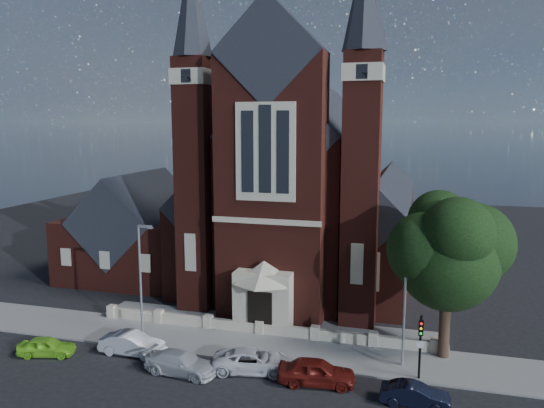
% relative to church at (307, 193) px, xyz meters
% --- Properties ---
extents(ground, '(120.00, 120.00, 0.00)m').
position_rel_church_xyz_m(ground, '(0.00, -7.94, -8.19)').
color(ground, black).
rests_on(ground, ground).
extents(pavement_strip, '(60.00, 5.00, 0.12)m').
position_rel_church_xyz_m(pavement_strip, '(0.00, -18.44, -8.19)').
color(pavement_strip, slate).
rests_on(pavement_strip, ground).
extents(forecourt_paving, '(26.00, 3.00, 0.14)m').
position_rel_church_xyz_m(forecourt_paving, '(0.00, -14.44, -8.19)').
color(forecourt_paving, slate).
rests_on(forecourt_paving, ground).
extents(forecourt_wall, '(24.00, 0.40, 0.90)m').
position_rel_church_xyz_m(forecourt_wall, '(0.00, -16.44, -8.19)').
color(forecourt_wall, '#B1A78C').
rests_on(forecourt_wall, ground).
extents(church, '(20.01, 34.90, 29.20)m').
position_rel_church_xyz_m(church, '(0.00, 0.00, 0.00)').
color(church, '#491A13').
rests_on(church, ground).
extents(parish_hall, '(12.00, 12.20, 10.24)m').
position_rel_church_xyz_m(parish_hall, '(-16.00, -4.94, -4.17)').
color(parish_hall, '#491A13').
rests_on(parish_hall, ground).
extents(street_tree, '(6.40, 6.60, 10.70)m').
position_rel_church_xyz_m(street_tree, '(12.60, -17.23, -1.23)').
color(street_tree, black).
rests_on(street_tree, ground).
extents(street_lamp_left, '(1.16, 0.22, 8.09)m').
position_rel_church_xyz_m(street_lamp_left, '(-7.91, -18.94, -3.59)').
color(street_lamp_left, gray).
rests_on(street_lamp_left, ground).
extents(street_lamp_right, '(1.16, 0.22, 8.09)m').
position_rel_church_xyz_m(street_lamp_right, '(10.09, -18.94, -3.59)').
color(street_lamp_right, gray).
rests_on(street_lamp_right, ground).
extents(traffic_signal, '(0.28, 0.42, 4.00)m').
position_rel_church_xyz_m(traffic_signal, '(11.00, -20.52, -5.60)').
color(traffic_signal, black).
rests_on(traffic_signal, ground).
extents(car_lime_van, '(3.89, 2.35, 1.24)m').
position_rel_church_xyz_m(car_lime_van, '(-12.44, -23.46, -7.57)').
color(car_lime_van, '#7DD029').
rests_on(car_lime_van, ground).
extents(car_silver_a, '(4.38, 1.59, 1.44)m').
position_rel_church_xyz_m(car_silver_a, '(-7.15, -21.79, -7.47)').
color(car_silver_a, '#B8BCC1').
rests_on(car_silver_a, ground).
extents(car_silver_b, '(4.73, 2.26, 1.33)m').
position_rel_church_xyz_m(car_silver_b, '(-2.91, -23.43, -7.52)').
color(car_silver_b, '#B5B8BD').
rests_on(car_silver_b, ground).
extents(car_white_suv, '(5.20, 3.13, 1.35)m').
position_rel_church_xyz_m(car_white_suv, '(1.20, -21.99, -7.51)').
color(car_white_suv, white).
rests_on(car_white_suv, ground).
extents(car_dark_red, '(4.68, 2.29, 1.54)m').
position_rel_church_xyz_m(car_dark_red, '(5.26, -22.56, -7.42)').
color(car_dark_red, '#5E1510').
rests_on(car_dark_red, ground).
extents(car_navy, '(3.74, 1.41, 1.22)m').
position_rel_church_xyz_m(car_navy, '(10.80, -23.46, -7.58)').
color(car_navy, black).
rests_on(car_navy, ground).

